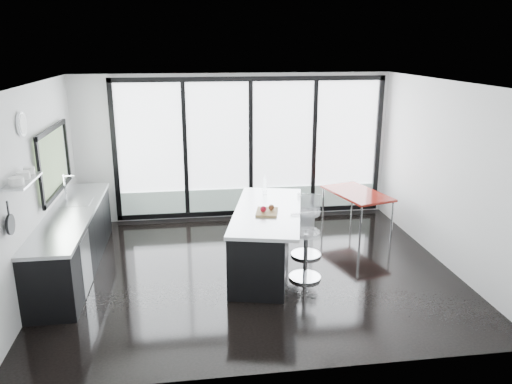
{
  "coord_description": "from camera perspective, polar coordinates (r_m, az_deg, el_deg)",
  "views": [
    {
      "loc": [
        -0.92,
        -6.91,
        3.32
      ],
      "look_at": [
        0.1,
        0.3,
        1.15
      ],
      "focal_mm": 35.0,
      "sensor_mm": 36.0,
      "label": 1
    }
  ],
  "objects": [
    {
      "name": "island",
      "position": [
        7.62,
        0.75,
        -5.29
      ],
      "size": [
        1.47,
        2.47,
        1.22
      ],
      "color": "black",
      "rests_on": "floor"
    },
    {
      "name": "counter_cabinets",
      "position": [
        8.04,
        -20.17,
        -5.28
      ],
      "size": [
        0.69,
        3.24,
        1.36
      ],
      "color": "black",
      "rests_on": "floor"
    },
    {
      "name": "wall_back",
      "position": [
        9.67,
        -0.79,
        4.37
      ],
      "size": [
        6.0,
        0.09,
        2.8
      ],
      "color": "silver",
      "rests_on": "ground"
    },
    {
      "name": "floor",
      "position": [
        7.72,
        -0.43,
        -8.88
      ],
      "size": [
        6.0,
        5.0,
        0.0
      ],
      "primitive_type": "cube",
      "color": "black",
      "rests_on": "ground"
    },
    {
      "name": "wall_right",
      "position": [
        8.17,
        20.91,
        1.9
      ],
      "size": [
        0.0,
        5.0,
        2.8
      ],
      "primitive_type": "cube",
      "color": "silver",
      "rests_on": "ground"
    },
    {
      "name": "bar_stool_far",
      "position": [
        8.1,
        5.79,
        -4.71
      ],
      "size": [
        0.63,
        0.63,
        0.77
      ],
      "primitive_type": "cylinder",
      "rotation": [
        0.0,
        0.0,
        -0.39
      ],
      "color": "silver",
      "rests_on": "floor"
    },
    {
      "name": "wall_front",
      "position": [
        4.89,
        3.44,
        -6.55
      ],
      "size": [
        6.0,
        0.0,
        2.8
      ],
      "primitive_type": "cube",
      "color": "silver",
      "rests_on": "ground"
    },
    {
      "name": "ceiling",
      "position": [
        6.99,
        -0.48,
        12.33
      ],
      "size": [
        6.0,
        5.0,
        0.0
      ],
      "primitive_type": "cube",
      "color": "white",
      "rests_on": "wall_back"
    },
    {
      "name": "bar_stool_near",
      "position": [
        7.34,
        5.68,
        -7.16
      ],
      "size": [
        0.52,
        0.52,
        0.75
      ],
      "primitive_type": "cylinder",
      "rotation": [
        0.0,
        0.0,
        0.12
      ],
      "color": "silver",
      "rests_on": "floor"
    },
    {
      "name": "wall_left",
      "position": [
        7.67,
        -23.36,
        1.97
      ],
      "size": [
        0.26,
        5.0,
        2.8
      ],
      "color": "silver",
      "rests_on": "ground"
    },
    {
      "name": "red_table",
      "position": [
        9.39,
        11.37,
        -2.12
      ],
      "size": [
        1.1,
        1.5,
        0.72
      ],
      "primitive_type": "cube",
      "rotation": [
        0.0,
        0.0,
        0.27
      ],
      "color": "maroon",
      "rests_on": "floor"
    }
  ]
}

